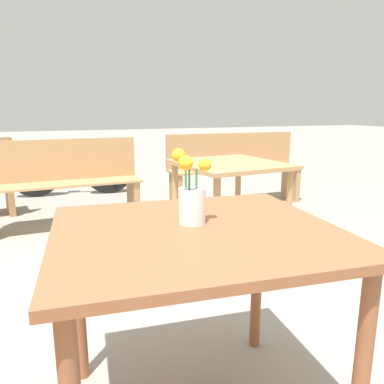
% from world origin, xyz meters
% --- Properties ---
extents(table_front, '(1.00, 0.91, 0.75)m').
position_xyz_m(table_front, '(0.00, 0.00, 0.64)').
color(table_front, brown).
rests_on(table_front, ground_plane).
extents(flower_vase, '(0.12, 0.12, 0.26)m').
position_xyz_m(flower_vase, '(0.01, 0.06, 0.83)').
color(flower_vase, silver).
rests_on(flower_vase, table_front).
extents(bench_near, '(1.66, 0.39, 0.85)m').
position_xyz_m(bench_near, '(1.66, 2.87, 0.46)').
color(bench_near, tan).
rests_on(bench_near, ground_plane).
extents(bench_middle, '(1.44, 0.40, 0.85)m').
position_xyz_m(bench_middle, '(-0.30, 2.66, 0.45)').
color(bench_middle, tan).
rests_on(bench_middle, ground_plane).
extents(table_back, '(0.81, 0.86, 0.73)m').
position_xyz_m(table_back, '(0.86, 1.44, 0.62)').
color(table_back, tan).
rests_on(table_back, ground_plane).
extents(bicycle, '(1.58, 0.44, 0.75)m').
position_xyz_m(bicycle, '(-0.13, 4.06, 0.34)').
color(bicycle, black).
rests_on(bicycle, ground_plane).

